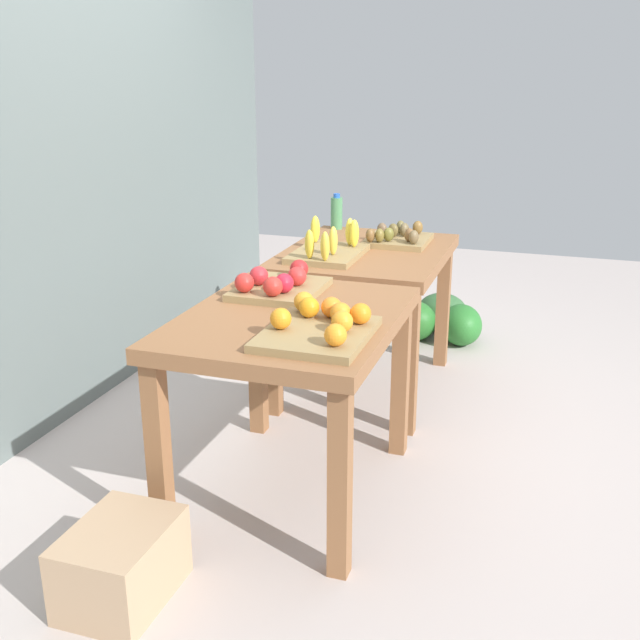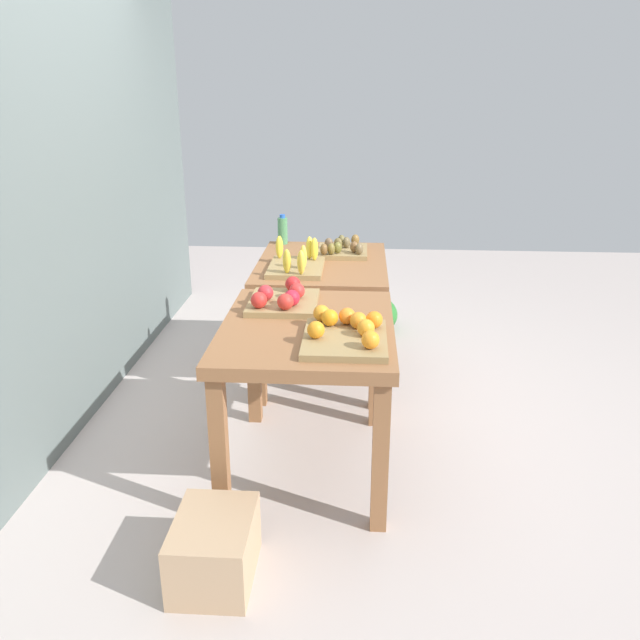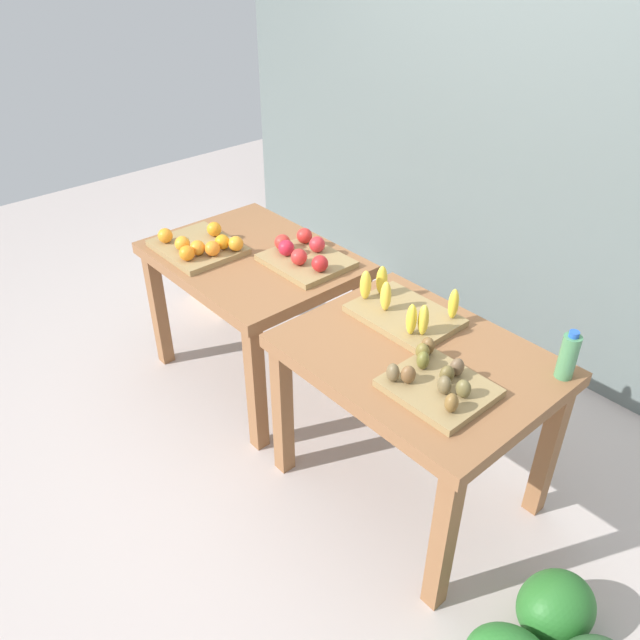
# 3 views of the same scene
# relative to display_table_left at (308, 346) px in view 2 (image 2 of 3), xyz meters

# --- Properties ---
(ground_plane) EXTENTS (8.00, 8.00, 0.00)m
(ground_plane) POSITION_rel_display_table_left_xyz_m (0.56, 0.00, -0.65)
(ground_plane) COLOR #B9ACA7
(back_wall) EXTENTS (4.40, 0.12, 3.00)m
(back_wall) POSITION_rel_display_table_left_xyz_m (0.56, 1.35, 0.85)
(back_wall) COLOR slate
(back_wall) RESTS_ON ground_plane
(display_table_left) EXTENTS (1.04, 0.80, 0.77)m
(display_table_left) POSITION_rel_display_table_left_xyz_m (0.00, 0.00, 0.00)
(display_table_left) COLOR brown
(display_table_left) RESTS_ON ground_plane
(display_table_right) EXTENTS (1.04, 0.80, 0.77)m
(display_table_right) POSITION_rel_display_table_left_xyz_m (1.12, 0.00, 0.00)
(display_table_right) COLOR brown
(display_table_right) RESTS_ON ground_plane
(orange_bin) EXTENTS (0.44, 0.36, 0.11)m
(orange_bin) POSITION_rel_display_table_left_xyz_m (-0.19, -0.18, 0.15)
(orange_bin) COLOR #967B4D
(orange_bin) RESTS_ON display_table_left
(apple_bin) EXTENTS (0.41, 0.34, 0.11)m
(apple_bin) POSITION_rel_display_table_left_xyz_m (0.24, 0.14, 0.15)
(apple_bin) COLOR #967B4D
(apple_bin) RESTS_ON display_table_left
(banana_crate) EXTENTS (0.44, 0.32, 0.17)m
(banana_crate) POSITION_rel_display_table_left_xyz_m (0.91, 0.14, 0.15)
(banana_crate) COLOR #967B4D
(banana_crate) RESTS_ON display_table_right
(kiwi_bin) EXTENTS (0.36, 0.32, 0.10)m
(kiwi_bin) POSITION_rel_display_table_left_xyz_m (1.31, -0.12, 0.15)
(kiwi_bin) COLOR #967B4D
(kiwi_bin) RESTS_ON display_table_right
(water_bottle) EXTENTS (0.07, 0.07, 0.20)m
(water_bottle) POSITION_rel_display_table_left_xyz_m (1.57, 0.30, 0.21)
(water_bottle) COLOR #4C8C59
(water_bottle) RESTS_ON display_table_right
(watermelon_pile) EXTENTS (0.53, 0.64, 0.26)m
(watermelon_pile) POSITION_rel_display_table_left_xyz_m (2.02, -0.25, -0.52)
(watermelon_pile) COLOR #336235
(watermelon_pile) RESTS_ON ground_plane
(cardboard_produce_box) EXTENTS (0.40, 0.30, 0.26)m
(cardboard_produce_box) POSITION_rel_display_table_left_xyz_m (-0.80, 0.30, -0.52)
(cardboard_produce_box) COLOR tan
(cardboard_produce_box) RESTS_ON ground_plane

